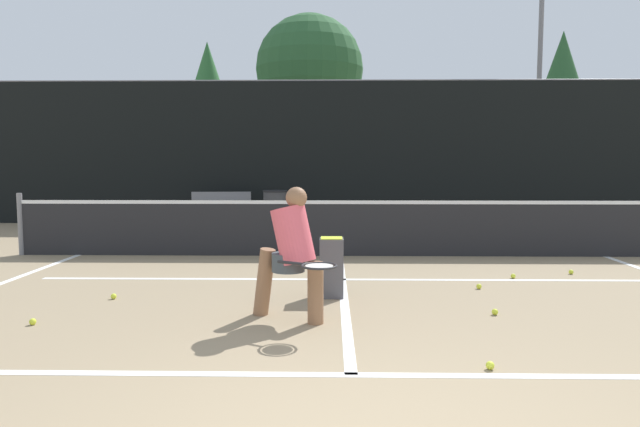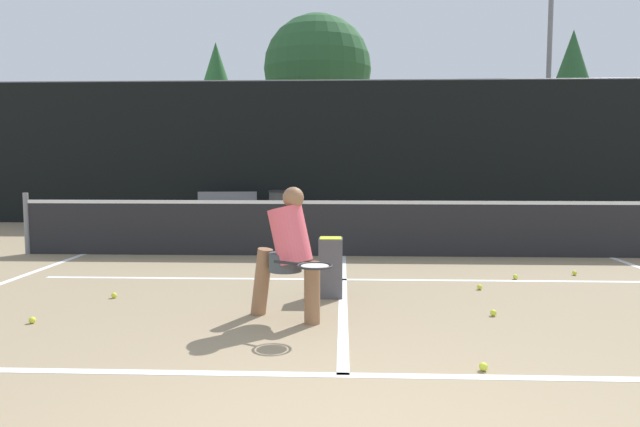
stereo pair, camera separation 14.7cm
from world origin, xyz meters
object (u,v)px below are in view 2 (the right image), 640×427
ball_hopper (331,266)px  courtside_bench (227,208)px  player_practicing (289,250)px  trash_bin (281,209)px  parked_car (239,193)px

ball_hopper → courtside_bench: 7.83m
ball_hopper → courtside_bench: courtside_bench is taller
player_practicing → trash_bin: (-0.95, 7.99, -0.26)m
player_practicing → parked_car: size_ratio=0.32×
player_practicing → ball_hopper: size_ratio=1.92×
trash_bin → parked_car: 4.32m
parked_car → trash_bin: bearing=-66.3°
courtside_bench → parked_car: size_ratio=0.35×
ball_hopper → trash_bin: (-1.35, 6.98, 0.09)m
ball_hopper → courtside_bench: (-2.73, 7.34, 0.09)m
ball_hopper → trash_bin: bearing=101.0°
trash_bin → ball_hopper: bearing=-79.0°
ball_hopper → trash_bin: trash_bin is taller
courtside_bench → player_practicing: bearing=-79.8°
trash_bin → parked_car: parked_car is taller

